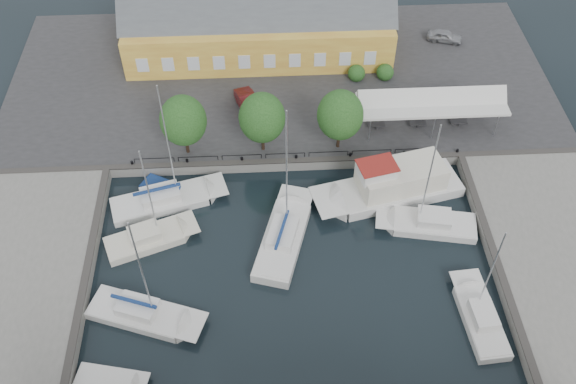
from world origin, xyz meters
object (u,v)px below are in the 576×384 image
object	(u,v)px
east_boat_a	(428,225)
west_boat_a	(166,201)
launch_nw	(165,190)
trawler	(393,186)
launch_sw	(111,382)
car_red	(248,104)
west_boat_d	(144,315)
east_boat_c	(479,318)
car_silver	(445,36)
warehouse	(253,21)
west_boat_b	(150,239)
tent_canopy	(432,104)
center_sailboat	(284,237)

from	to	relation	value
east_boat_a	west_boat_a	xyz separation A→B (m)	(-22.55, 3.93, 0.01)
launch_nw	trawler	bearing A→B (deg)	-4.34
west_boat_a	launch_sw	size ratio (longest dim) A/B	2.44
car_red	west_boat_d	world-z (taller)	west_boat_d
launch_sw	launch_nw	xyz separation A→B (m)	(2.38, 18.43, -0.00)
east_boat_c	launch_nw	world-z (taller)	east_boat_c
car_silver	east_boat_c	size ratio (longest dim) A/B	0.38
warehouse	west_boat_a	size ratio (longest dim) A/B	2.14
west_boat_b	launch_sw	xyz separation A→B (m)	(-1.61, -12.64, -0.17)
launch_sw	launch_nw	bearing A→B (deg)	82.63
trawler	launch_sw	xyz separation A→B (m)	(-22.71, -16.89, -0.93)
tent_canopy	trawler	size ratio (longest dim) A/B	1.00
east_boat_c	launch_nw	xyz separation A→B (m)	(-24.86, 14.74, -0.17)
trawler	launch_sw	bearing A→B (deg)	-143.37
launch_nw	west_boat_d	bearing A→B (deg)	-92.31
car_silver	warehouse	bearing A→B (deg)	107.83
car_red	west_boat_b	bearing A→B (deg)	-136.36
east_boat_a	trawler	bearing A→B (deg)	122.67
east_boat_a	launch_sw	bearing A→B (deg)	-152.77
west_boat_b	center_sailboat	bearing A→B (deg)	-2.45
trawler	launch_nw	distance (m)	20.41
car_red	center_sailboat	xyz separation A→B (m)	(2.72, -15.82, -1.42)
west_boat_a	warehouse	bearing A→B (deg)	69.49
warehouse	center_sailboat	size ratio (longest dim) A/B	2.05
east_boat_c	west_boat_d	world-z (taller)	west_boat_d
launch_sw	tent_canopy	bearing A→B (deg)	42.12
tent_canopy	launch_sw	size ratio (longest dim) A/B	2.56
west_boat_a	west_boat_d	world-z (taller)	west_boat_a
tent_canopy	west_boat_b	size ratio (longest dim) A/B	1.30
west_boat_a	west_boat_b	world-z (taller)	west_boat_a
west_boat_d	launch_sw	size ratio (longest dim) A/B	2.22
launch_sw	launch_nw	distance (m)	18.58
warehouse	east_boat_a	world-z (taller)	east_boat_a
west_boat_b	east_boat_a	bearing A→B (deg)	0.83
car_red	west_boat_a	world-z (taller)	west_boat_a
trawler	east_boat_a	world-z (taller)	east_boat_a
west_boat_d	center_sailboat	bearing A→B (deg)	32.17
car_silver	west_boat_b	xyz separation A→B (m)	(-30.46, -26.11, -1.40)
car_silver	west_boat_d	bearing A→B (deg)	155.41
center_sailboat	west_boat_a	size ratio (longest dim) A/B	1.04
tent_canopy	east_boat_a	xyz separation A→B (m)	(-2.17, -11.78, -3.42)
car_red	launch_sw	distance (m)	29.79
east_boat_a	west_boat_b	size ratio (longest dim) A/B	1.12
east_boat_c	car_red	bearing A→B (deg)	125.22
west_boat_b	west_boat_d	world-z (taller)	west_boat_d
west_boat_b	launch_nw	size ratio (longest dim) A/B	2.24
center_sailboat	launch_sw	size ratio (longest dim) A/B	2.54
trawler	launch_sw	world-z (taller)	trawler
warehouse	trawler	size ratio (longest dim) A/B	2.05
car_silver	launch_nw	bearing A→B (deg)	141.86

